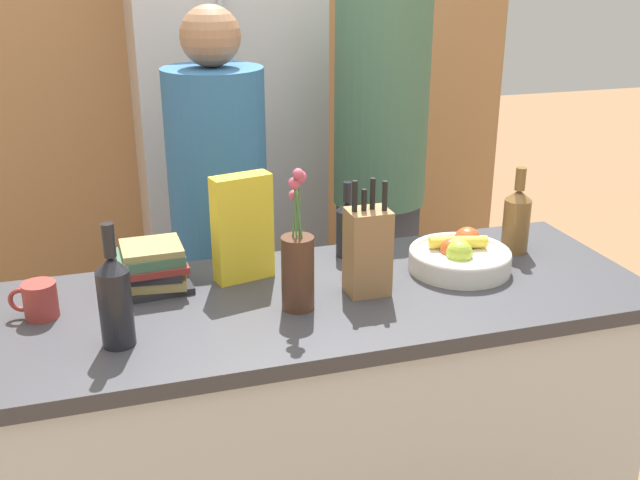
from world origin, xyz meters
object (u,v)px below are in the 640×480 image
flower_vase (298,267)px  coffee_mug (39,300)px  fruit_bowl (460,256)px  book_stack (152,268)px  knife_block (368,250)px  person_in_blue (380,160)px  refrigerator (226,137)px  bottle_oil (115,298)px  bottle_vinegar (347,227)px  person_at_sink (220,225)px  bottle_wine (517,219)px  cereal_box (243,228)px

flower_vase → coffee_mug: (-0.62, 0.14, -0.07)m
fruit_bowl → book_stack: 0.85m
knife_block → person_in_blue: 0.88m
refrigerator → person_in_blue: refrigerator is taller
bottle_oil → bottle_vinegar: bottle_oil is taller
book_stack → person_at_sink: person_at_sink is taller
bottle_oil → person_in_blue: (0.99, 0.91, 0.01)m
coffee_mug → bottle_oil: (0.18, -0.20, 0.07)m
knife_block → person_at_sink: person_at_sink is taller
book_stack → bottle_vinegar: size_ratio=0.91×
knife_block → book_stack: knife_block is taller
fruit_bowl → bottle_oil: bearing=-169.9°
fruit_bowl → bottle_wine: bottle_wine is taller
flower_vase → person_at_sink: bearing=96.8°
knife_block → bottle_oil: size_ratio=1.05×
flower_vase → cereal_box: 0.24m
cereal_box → fruit_bowl: bearing=-11.0°
cereal_box → person_in_blue: bearing=44.3°
coffee_mug → person_in_blue: size_ratio=0.06×
fruit_bowl → person_at_sink: (-0.59, 0.58, -0.04)m
coffee_mug → bottle_wine: bottle_wine is taller
fruit_bowl → knife_block: bearing=-167.6°
knife_block → cereal_box: 0.35m
person_in_blue → flower_vase: bearing=-142.5°
flower_vase → bottle_wine: bearing=14.3°
bottle_vinegar → bottle_wine: 0.51m
coffee_mug → person_in_blue: 1.37m
fruit_bowl → person_in_blue: bearing=86.7°
book_stack → person_at_sink: size_ratio=0.13×
knife_block → cereal_box: size_ratio=1.05×
cereal_box → coffee_mug: size_ratio=2.49×
book_stack → person_in_blue: (0.89, 0.63, 0.06)m
coffee_mug → flower_vase: bearing=-12.4°
flower_vase → bottle_oil: 0.45m
bottle_vinegar → person_at_sink: person_at_sink is taller
refrigerator → cereal_box: refrigerator is taller
bottle_oil → person_in_blue: bearing=42.5°
bottle_vinegar → bottle_wine: bottle_wine is taller
knife_block → coffee_mug: size_ratio=2.62×
flower_vase → cereal_box: bearing=112.7°
coffee_mug → bottle_vinegar: bottle_vinegar is taller
flower_vase → knife_block: bearing=11.1°
refrigerator → book_stack: size_ratio=9.90×
fruit_bowl → book_stack: (-0.84, 0.11, 0.02)m
refrigerator → flower_vase: size_ratio=5.52×
coffee_mug → bottle_vinegar: size_ratio=0.52×
bottle_vinegar → bottle_wine: (0.50, -0.11, 0.01)m
knife_block → person_at_sink: bearing=113.6°
knife_block → cereal_box: bearing=147.9°
bottle_vinegar → bottle_oil: bearing=-152.1°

